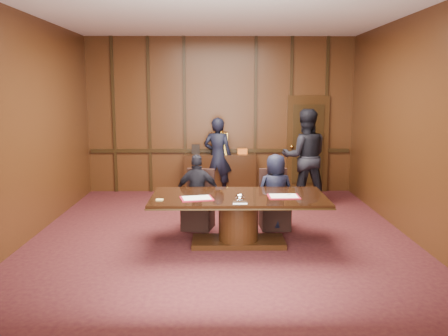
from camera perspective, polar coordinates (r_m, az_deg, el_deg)
name	(u,v)px	position (r m, az deg, el deg)	size (l,w,h in m)	color
room	(225,129)	(7.45, 0.10, 4.75)	(7.00, 7.04, 3.50)	black
sideboard	(220,172)	(10.70, -0.46, -0.52)	(1.60, 0.45, 1.54)	black
conference_table	(239,212)	(7.17, 1.76, -5.28)	(2.62, 1.32, 0.76)	black
folder_left	(197,198)	(6.91, -3.32, -3.65)	(0.52, 0.42, 0.02)	maroon
folder_right	(284,196)	(7.07, 7.18, -3.40)	(0.47, 0.34, 0.02)	maroon
inkstand	(240,199)	(6.66, 1.93, -3.72)	(0.20, 0.14, 0.12)	white
notepad	(160,200)	(6.87, -7.75, -3.79)	(0.10, 0.07, 0.01)	#E5CA70
chair_left	(198,211)	(8.07, -3.10, -5.21)	(0.57, 0.57, 0.99)	black
chair_right	(274,211)	(8.12, 6.09, -5.16)	(0.51, 0.51, 0.99)	black
signatory_left	(198,192)	(7.92, -3.18, -2.94)	(0.75, 0.31, 1.27)	black
signatory_right	(275,192)	(7.97, 6.21, -2.88)	(0.63, 0.41, 1.28)	black
witness_left	(218,157)	(10.49, -0.76, 1.39)	(0.63, 0.42, 1.73)	black
witness_right	(305,157)	(9.79, 9.70, 1.33)	(0.95, 0.74, 1.95)	black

